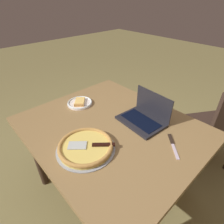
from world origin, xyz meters
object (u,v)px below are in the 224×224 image
laptop (144,116)px  table_knife (172,143)px  chair_near (220,124)px  pizza_tray (86,147)px  dining_table (111,133)px  pizza_plate (80,103)px

laptop → table_knife: bearing=-12.5°
chair_near → laptop: bearing=-117.8°
pizza_tray → chair_near: bearing=70.7°
dining_table → table_knife: bearing=21.6°
dining_table → pizza_plate: bearing=179.4°
laptop → chair_near: bearing=62.2°
pizza_tray → table_knife: 0.56m
table_knife → chair_near: 0.76m
laptop → pizza_tray: size_ratio=0.94×
chair_near → pizza_plate: bearing=-134.8°
dining_table → pizza_tray: 0.30m
dining_table → pizza_tray: pizza_tray is taller
pizza_tray → table_knife: (0.34, 0.44, -0.02)m
pizza_plate → chair_near: size_ratio=0.24×
pizza_plate → pizza_tray: (0.48, -0.28, 0.01)m
laptop → pizza_tray: 0.51m
laptop → table_knife: 0.30m
laptop → pizza_tray: (-0.06, -0.50, -0.02)m
laptop → chair_near: size_ratio=0.38×
dining_table → laptop: (0.12, 0.23, 0.12)m
dining_table → pizza_plate: pizza_plate is taller
pizza_plate → pizza_tray: bearing=-30.4°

